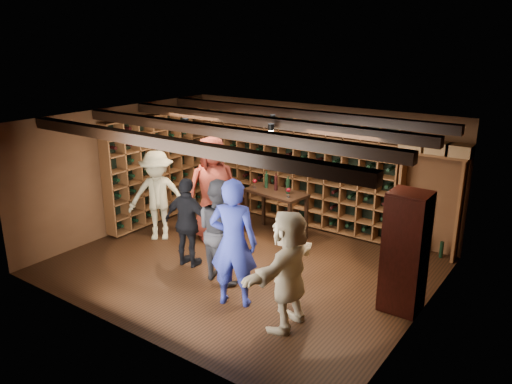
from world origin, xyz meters
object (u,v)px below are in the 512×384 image
Objects in this scene: guest_red_floral at (213,189)px; tasting_table at (276,197)px; guest_woman_black at (188,223)px; man_grey_suit at (220,230)px; man_blue_shirt at (233,243)px; display_cabinet at (405,254)px; guest_beige at (288,270)px; guest_khaki at (158,196)px.

tasting_table is (0.90, 0.83, -0.21)m from guest_red_floral.
guest_woman_black is at bearing -95.61° from tasting_table.
man_grey_suit is 2.07m from tasting_table.
guest_red_floral is 1.25m from guest_woman_black.
man_blue_shirt is 0.83m from man_grey_suit.
guest_beige is at bearing -129.60° from display_cabinet.
man_grey_suit is at bearing -74.33° from tasting_table.
guest_beige is at bearing 177.90° from man_grey_suit.
display_cabinet reaches higher than guest_khaki.
display_cabinet is 2.83m from man_grey_suit.
guest_khaki is at bearing -178.15° from display_cabinet.
man_blue_shirt is 0.97m from guest_beige.
guest_khaki is 3.85m from guest_beige.
display_cabinet is at bearing -15.07° from tasting_table.
man_grey_suit is at bearing -59.49° from man_blue_shirt.
display_cabinet is 4.77m from guest_khaki.
man_grey_suit is at bearing -54.98° from guest_khaki.
display_cabinet is 1.04× the size of man_grey_suit.
guest_khaki reaches higher than tasting_table.
man_grey_suit reaches higher than tasting_table.
guest_beige is (0.96, -0.06, -0.13)m from man_blue_shirt.
guest_khaki is at bearing -0.14° from man_grey_suit.
guest_red_floral is 1.07m from guest_khaki.
man_grey_suit is 1.71m from guest_red_floral.
guest_beige is (1.62, -0.56, -0.01)m from man_grey_suit.
guest_red_floral is at bearing -29.36° from man_grey_suit.
tasting_table is at bearing -12.99° from guest_red_floral.
guest_red_floral reaches higher than man_blue_shirt.
guest_woman_black is at bearing -44.35° from man_blue_shirt.
guest_red_floral is at bearing -129.36° from tasting_table.
display_cabinet reaches higher than guest_beige.
man_blue_shirt is 1.15× the size of guest_beige.
guest_beige is (3.67, -1.18, -0.04)m from guest_khaki.
guest_beige is 1.30× the size of tasting_table.
display_cabinet is 1.05× the size of guest_beige.
display_cabinet is 3.55m from guest_woman_black.
man_grey_suit is 0.97× the size of guest_khaki.
man_grey_suit is 1.31× the size of tasting_table.
guest_red_floral is 1.21× the size of guest_beige.
display_cabinet is at bearing -62.23° from guest_red_floral.
guest_red_floral is 1.16× the size of guest_khaki.
guest_woman_black is at bearing -61.17° from guest_khaki.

